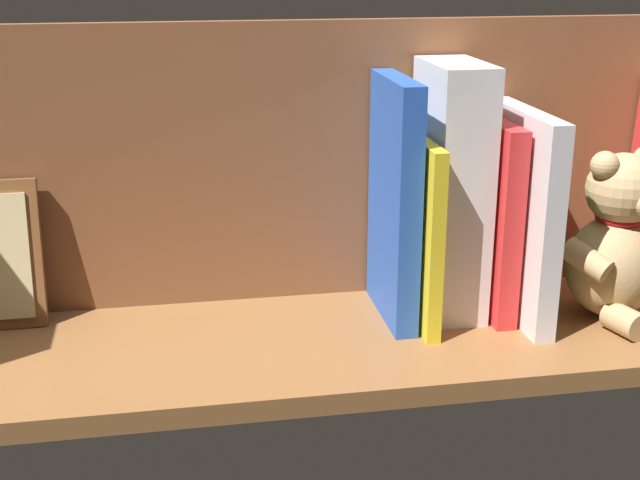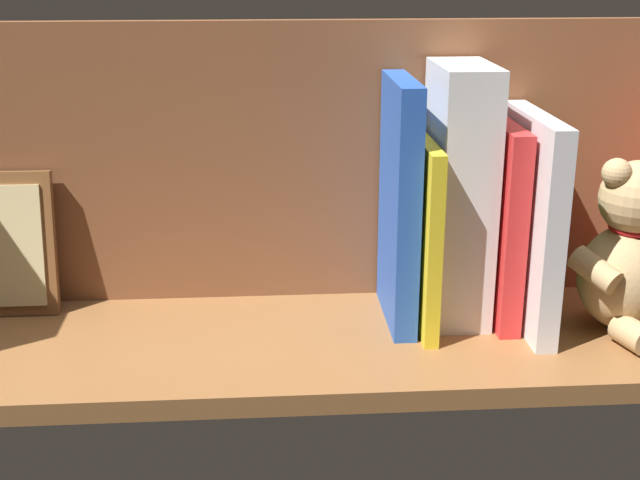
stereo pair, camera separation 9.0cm
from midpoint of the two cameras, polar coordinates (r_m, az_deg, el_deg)
name	(u,v)px [view 1 (the left image)]	position (r cm, az deg, el deg)	size (l,w,h in cm)	color
ground_plane	(320,341)	(94.14, -2.75, -6.75)	(100.69, 27.34, 2.20)	brown
shelf_back_panel	(302,163)	(99.10, -3.77, 5.04)	(100.69, 1.50, 31.92)	brown
teddy_bear	(619,244)	(99.03, 16.67, -0.30)	(14.90, 14.20, 19.09)	tan
book_2	(530,215)	(99.95, 11.19, 1.56)	(1.54, 11.55, 20.90)	green
book_3	(521,215)	(96.26, 10.52, 1.62)	(2.29, 17.27, 23.11)	silver
book_4	(491,217)	(97.20, 8.61, 1.49)	(2.30, 13.58, 21.81)	red
dictionary_thick_white	(451,190)	(95.61, 5.97, 3.24)	(5.94, 12.04, 27.97)	silver
book_5	(417,229)	(94.25, 3.71, 0.67)	(1.52, 15.28, 20.41)	yellow
book_6	(394,201)	(93.55, 2.18, 2.56)	(2.47, 13.66, 26.65)	blue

